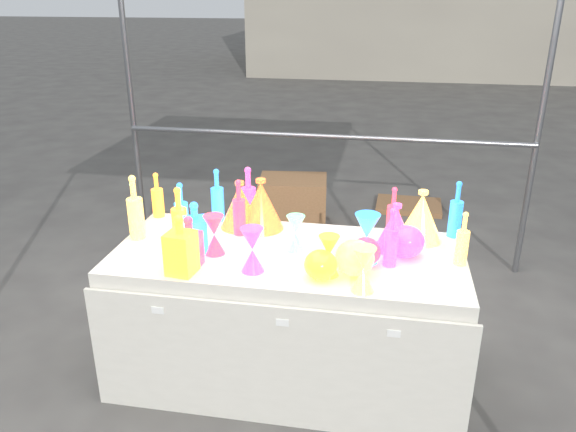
% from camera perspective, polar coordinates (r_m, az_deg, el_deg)
% --- Properties ---
extents(ground, '(80.00, 80.00, 0.00)m').
position_cam_1_polar(ground, '(3.29, 0.00, -15.50)').
color(ground, '#62605B').
rests_on(ground, ground).
extents(display_table, '(1.84, 0.83, 0.75)m').
position_cam_1_polar(display_table, '(3.07, -0.03, -10.07)').
color(display_table, silver).
rests_on(display_table, ground).
extents(cardboard_box_closed, '(0.64, 0.50, 0.44)m').
position_cam_1_polar(cardboard_box_closed, '(5.10, 0.51, 1.51)').
color(cardboard_box_closed, '#906441').
rests_on(cardboard_box_closed, ground).
extents(cardboard_box_flat, '(0.64, 0.47, 0.05)m').
position_cam_1_polar(cardboard_box_flat, '(5.65, 12.16, 1.03)').
color(cardboard_box_flat, '#906441').
rests_on(cardboard_box_flat, ground).
extents(bottle_0, '(0.09, 0.09, 0.27)m').
position_cam_1_polar(bottle_0, '(3.39, -13.14, 2.12)').
color(bottle_0, red).
rests_on(bottle_0, display_table).
extents(bottle_1, '(0.10, 0.10, 0.31)m').
position_cam_1_polar(bottle_1, '(3.26, -7.20, 2.13)').
color(bottle_1, '#198D37').
rests_on(bottle_1, display_table).
extents(bottle_2, '(0.09, 0.09, 0.32)m').
position_cam_1_polar(bottle_2, '(3.06, -5.00, 0.89)').
color(bottle_2, '#F05319').
rests_on(bottle_2, display_table).
extents(bottle_3, '(0.10, 0.10, 0.34)m').
position_cam_1_polar(bottle_3, '(3.21, -4.04, 2.13)').
color(bottle_3, blue).
rests_on(bottle_3, display_table).
extents(bottle_4, '(0.11, 0.11, 0.36)m').
position_cam_1_polar(bottle_4, '(3.10, -15.28, 0.88)').
color(bottle_4, teal).
rests_on(bottle_4, display_table).
extents(bottle_5, '(0.09, 0.09, 0.31)m').
position_cam_1_polar(bottle_5, '(3.13, -15.30, 0.67)').
color(bottle_5, '#A42055').
rests_on(bottle_5, display_table).
extents(bottle_6, '(0.10, 0.10, 0.32)m').
position_cam_1_polar(bottle_6, '(2.98, -11.00, -0.00)').
color(bottle_6, red).
rests_on(bottle_6, display_table).
extents(bottle_7, '(0.09, 0.09, 0.31)m').
position_cam_1_polar(bottle_7, '(3.06, -10.79, 0.58)').
color(bottle_7, '#198D37').
rests_on(bottle_7, display_table).
extents(decanter_0, '(0.14, 0.14, 0.30)m').
position_cam_1_polar(decanter_0, '(2.68, -10.87, -2.85)').
color(decanter_0, red).
rests_on(decanter_0, display_table).
extents(decanter_1, '(0.11, 0.11, 0.26)m').
position_cam_1_polar(decanter_1, '(2.74, -9.98, -2.56)').
color(decanter_1, '#F05319').
rests_on(decanter_1, display_table).
extents(decanter_2, '(0.15, 0.15, 0.27)m').
position_cam_1_polar(decanter_2, '(2.89, -9.41, -1.11)').
color(decanter_2, '#198D37').
rests_on(decanter_2, display_table).
extents(hourglass_0, '(0.11, 0.11, 0.21)m').
position_cam_1_polar(hourglass_0, '(2.86, -7.50, -1.90)').
color(hourglass_0, '#F05319').
rests_on(hourglass_0, display_table).
extents(hourglass_1, '(0.14, 0.14, 0.22)m').
position_cam_1_polar(hourglass_1, '(2.67, -3.64, -3.45)').
color(hourglass_1, blue).
rests_on(hourglass_1, display_table).
extents(hourglass_2, '(0.13, 0.13, 0.21)m').
position_cam_1_polar(hourglass_2, '(2.52, 7.67, -5.41)').
color(hourglass_2, teal).
rests_on(hourglass_2, display_table).
extents(hourglass_3, '(0.10, 0.10, 0.19)m').
position_cam_1_polar(hourglass_3, '(2.88, 0.79, -1.76)').
color(hourglass_3, '#A42055').
rests_on(hourglass_3, display_table).
extents(hourglass_4, '(0.13, 0.13, 0.20)m').
position_cam_1_polar(hourglass_4, '(2.64, 4.16, -4.03)').
color(hourglass_4, red).
rests_on(hourglass_4, display_table).
extents(hourglass_5, '(0.13, 0.13, 0.25)m').
position_cam_1_polar(hourglass_5, '(2.78, 7.99, -2.25)').
color(hourglass_5, '#198D37').
rests_on(hourglass_5, display_table).
extents(globe_0, '(0.21, 0.21, 0.13)m').
position_cam_1_polar(globe_0, '(2.62, 3.33, -5.11)').
color(globe_0, red).
rests_on(globe_0, display_table).
extents(globe_1, '(0.21, 0.21, 0.15)m').
position_cam_1_polar(globe_1, '(2.67, 6.75, -4.41)').
color(globe_1, teal).
rests_on(globe_1, display_table).
extents(globe_2, '(0.20, 0.20, 0.12)m').
position_cam_1_polar(globe_2, '(2.77, 7.87, -3.73)').
color(globe_2, '#F05319').
rests_on(globe_2, display_table).
extents(globe_3, '(0.21, 0.21, 0.14)m').
position_cam_1_polar(globe_3, '(2.89, 11.98, -2.69)').
color(globe_3, blue).
rests_on(globe_3, display_table).
extents(lampshade_0, '(0.25, 0.25, 0.27)m').
position_cam_1_polar(lampshade_0, '(3.16, -4.88, 1.19)').
color(lampshade_0, yellow).
rests_on(lampshade_0, display_table).
extents(lampshade_1, '(0.26, 0.26, 0.29)m').
position_cam_1_polar(lampshade_1, '(3.13, -2.75, 1.23)').
color(lampshade_1, yellow).
rests_on(lampshade_1, display_table).
extents(lampshade_2, '(0.25, 0.25, 0.25)m').
position_cam_1_polar(lampshade_2, '(2.93, 10.89, -1.07)').
color(lampshade_2, blue).
rests_on(lampshade_2, display_table).
extents(lampshade_3, '(0.29, 0.29, 0.28)m').
position_cam_1_polar(lampshade_3, '(3.07, 13.38, 0.07)').
color(lampshade_3, teal).
rests_on(lampshade_3, display_table).
extents(bottle_8, '(0.09, 0.09, 0.32)m').
position_cam_1_polar(bottle_8, '(3.15, 16.73, 0.68)').
color(bottle_8, '#198D37').
rests_on(bottle_8, display_table).
extents(bottle_9, '(0.07, 0.07, 0.29)m').
position_cam_1_polar(bottle_9, '(3.05, 10.61, 0.31)').
color(bottle_9, '#F05319').
rests_on(bottle_9, display_table).
extents(bottle_10, '(0.07, 0.07, 0.30)m').
position_cam_1_polar(bottle_10, '(2.75, 10.46, -2.13)').
color(bottle_10, blue).
rests_on(bottle_10, display_table).
extents(bottle_11, '(0.07, 0.07, 0.28)m').
position_cam_1_polar(bottle_11, '(2.84, 17.34, -2.19)').
color(bottle_11, teal).
rests_on(bottle_11, display_table).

